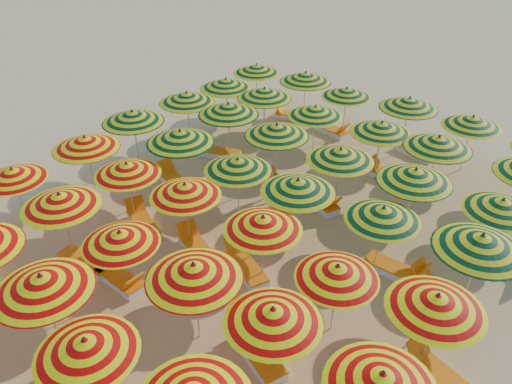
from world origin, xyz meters
TOP-DOWN VIEW (x-y plane):
  - ground at (0.00, 0.00)m, footprint 120.00×120.00m
  - umbrella_8 at (-0.99, -5.76)m, footprint 2.23×2.23m
  - umbrella_9 at (1.05, -6.16)m, footprint 2.20×2.20m
  - umbrella_12 at (-6.18, -3.49)m, footprint 2.57×2.57m
  - umbrella_13 at (-3.57, -3.58)m, footprint 2.55×2.55m
  - umbrella_14 at (-1.16, -3.54)m, footprint 2.52×2.52m
  - umbrella_15 at (1.35, -3.51)m, footprint 2.84×2.84m
  - umbrella_16 at (3.42, -3.38)m, footprint 2.52×2.52m
  - umbrella_17 at (5.85, -3.46)m, footprint 2.23×2.23m
  - umbrella_18 at (-5.82, -1.10)m, footprint 2.38×2.38m
  - umbrella_19 at (-3.61, -1.24)m, footprint 2.46×2.46m
  - umbrella_20 at (-1.36, -1.04)m, footprint 2.30×2.30m
  - umbrella_21 at (1.36, -0.97)m, footprint 2.68×2.68m
  - umbrella_22 at (3.75, -1.34)m, footprint 2.30×2.30m
  - umbrella_23 at (5.92, -1.02)m, footprint 2.50×2.50m
  - umbrella_24 at (-6.12, 1.15)m, footprint 2.49×2.49m
  - umbrella_25 at (-3.54, 0.99)m, footprint 2.43×2.43m
  - umbrella_26 at (-1.06, 0.96)m, footprint 2.34×2.34m
  - umbrella_27 at (1.14, 0.97)m, footprint 2.29×2.29m
  - umbrella_28 at (3.60, 1.34)m, footprint 2.40×2.40m
  - umbrella_29 at (6.07, 1.38)m, footprint 2.36×2.36m
  - umbrella_30 at (-5.92, 3.72)m, footprint 2.83×2.83m
  - umbrella_31 at (-3.77, 3.72)m, footprint 2.77×2.77m
  - umbrella_32 at (-1.36, 3.42)m, footprint 2.49×2.49m
  - umbrella_33 at (1.17, 3.34)m, footprint 2.58×2.58m
  - umbrella_34 at (3.58, 3.44)m, footprint 2.36×2.36m
  - umbrella_35 at (5.98, 3.66)m, footprint 2.66×2.66m
  - umbrella_36 at (-5.73, 5.86)m, footprint 2.79×2.79m
  - umbrella_37 at (-3.76, 5.92)m, footprint 2.85×2.85m
  - umbrella_38 at (-1.34, 5.89)m, footprint 2.49×2.49m
  - umbrella_39 at (1.34, 5.91)m, footprint 2.77×2.77m
  - umbrella_40 at (3.35, 5.90)m, footprint 2.42×2.42m
  - umbrella_42 at (-5.95, 8.27)m, footprint 2.13×2.13m
  - umbrella_43 at (-3.44, 8.46)m, footprint 2.54×2.54m
  - umbrella_44 at (-1.37, 8.36)m, footprint 2.57×2.57m
  - umbrella_45 at (1.27, 8.43)m, footprint 2.51×2.51m
  - umbrella_46 at (3.65, 8.48)m, footprint 2.60×2.60m
  - lounger_6 at (-2.97, -3.59)m, footprint 1.79×0.79m
  - lounger_7 at (-1.66, -3.47)m, footprint 1.76×0.67m
  - lounger_8 at (2.83, -3.14)m, footprint 1.82×1.18m
  - lounger_10 at (-3.11, -1.34)m, footprint 1.82×1.19m
  - lounger_11 at (-0.85, -1.22)m, footprint 1.83×1.16m
  - lounger_12 at (0.76, -0.98)m, footprint 1.82×1.24m
  - lounger_13 at (6.43, -1.20)m, footprint 1.83×1.05m
  - lounger_14 at (-4.13, 1.06)m, footprint 1.83×1.09m
  - lounger_15 at (4.20, 1.47)m, footprint 1.74×0.61m
  - lounger_16 at (5.47, 1.46)m, footprint 1.80×0.82m
  - lounger_17 at (-4.36, 3.67)m, footprint 1.83×1.13m
  - lounger_18 at (-0.85, 3.39)m, footprint 1.80×0.85m
  - lounger_19 at (0.66, 3.18)m, footprint 1.82×1.25m
  - lounger_20 at (6.58, 3.88)m, footprint 1.82×1.22m
  - lounger_21 at (1.84, 6.16)m, footprint 1.74×0.61m
  - lounger_22 at (-4.03, 8.51)m, footprint 1.82×1.24m
  - lounger_23 at (-1.87, 8.21)m, footprint 1.81×0.88m
  - lounger_24 at (1.86, 8.53)m, footprint 1.82×0.97m
  - beachgoer_a at (-0.90, 2.36)m, footprint 0.58×0.39m

SIDE VIEW (x-z plane):
  - ground at x=0.00m, z-range 0.00..0.00m
  - lounger_6 at x=-2.97m, z-range -0.19..0.50m
  - lounger_7 at x=-1.66m, z-range -0.19..0.50m
  - lounger_8 at x=2.83m, z-range -0.19..0.50m
  - lounger_10 at x=-3.11m, z-range -0.19..0.50m
  - lounger_11 at x=-0.85m, z-range -0.19..0.50m
  - lounger_12 at x=0.76m, z-range -0.19..0.50m
  - lounger_13 at x=6.43m, z-range -0.19..0.50m
  - lounger_14 at x=-4.13m, z-range -0.19..0.50m
  - lounger_15 at x=4.20m, z-range -0.19..0.50m
  - lounger_16 at x=5.47m, z-range -0.19..0.50m
  - lounger_17 at x=-4.36m, z-range -0.19..0.50m
  - lounger_18 at x=-0.85m, z-range -0.19..0.50m
  - lounger_19 at x=0.66m, z-range -0.19..0.50m
  - lounger_20 at x=6.58m, z-range -0.19..0.50m
  - lounger_21 at x=1.84m, z-range -0.19..0.50m
  - lounger_22 at x=-4.03m, z-range -0.19..0.50m
  - lounger_23 at x=-1.87m, z-range -0.19..0.50m
  - lounger_24 at x=1.86m, z-range -0.19..0.50m
  - beachgoer_a at x=-0.90m, z-range 0.00..1.56m
  - umbrella_22 at x=3.75m, z-range 0.80..2.89m
  - umbrella_12 at x=-6.18m, z-range 0.80..2.89m
  - umbrella_14 at x=-1.16m, z-range 0.80..2.89m
  - umbrella_9 at x=1.05m, z-range 0.82..2.99m
  - umbrella_28 at x=3.60m, z-range 0.82..2.99m
  - umbrella_35 at x=5.98m, z-range 0.82..2.99m
  - umbrella_19 at x=-3.61m, z-range 0.83..3.00m
  - umbrella_44 at x=-1.37m, z-range 0.83..3.01m
  - umbrella_20 at x=-1.36m, z-range 0.83..3.02m
  - umbrella_16 at x=3.42m, z-range 0.83..3.03m
  - umbrella_21 at x=1.36m, z-range 0.84..3.04m
  - umbrella_38 at x=-1.34m, z-range 0.84..3.06m
  - umbrella_17 at x=5.85m, z-range 0.84..3.06m
  - umbrella_26 at x=-1.06m, z-range 0.84..3.07m
  - umbrella_23 at x=5.92m, z-range 0.85..3.09m
  - umbrella_46 at x=3.65m, z-range 0.85..3.10m
  - umbrella_42 at x=-5.95m, z-range 0.86..3.11m
  - umbrella_33 at x=1.17m, z-range 0.87..3.16m
  - umbrella_27 at x=1.14m, z-range 0.87..3.16m
  - umbrella_13 at x=-3.57m, z-range 0.87..3.16m
  - umbrella_39 at x=1.34m, z-range 0.88..3.19m
  - umbrella_36 at x=-5.73m, z-range 0.88..3.20m
  - umbrella_30 at x=-5.92m, z-range 0.89..3.22m
  - umbrella_18 at x=-5.82m, z-range 0.89..3.23m
  - umbrella_37 at x=-3.76m, z-range 0.89..3.25m
  - umbrella_8 at x=-0.99m, z-range 0.90..3.25m
  - umbrella_15 at x=1.35m, z-range 0.90..3.26m
  - umbrella_34 at x=3.58m, z-range 0.90..3.27m
  - umbrella_43 at x=-3.44m, z-range 0.90..3.28m
  - umbrella_40 at x=3.35m, z-range 0.90..3.28m
  - umbrella_32 at x=-1.36m, z-range 0.91..3.29m
  - umbrella_45 at x=1.27m, z-range 0.91..3.29m
  - umbrella_24 at x=-6.12m, z-range 0.91..3.30m
  - umbrella_29 at x=6.07m, z-range 0.91..3.31m
  - umbrella_31 at x=-3.77m, z-range 0.92..3.35m
  - umbrella_25 at x=-3.54m, z-range 0.93..3.37m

